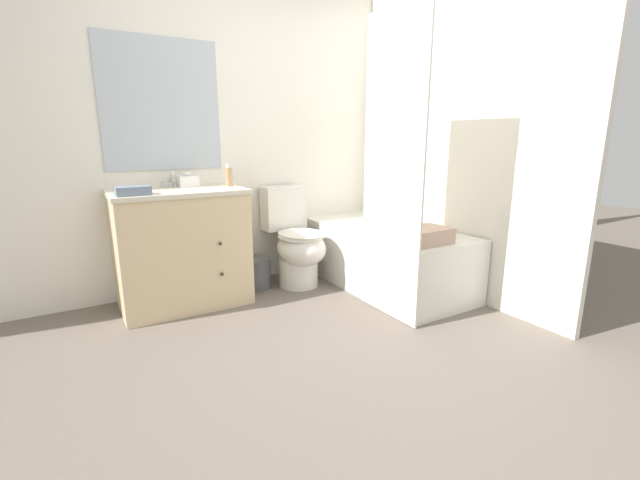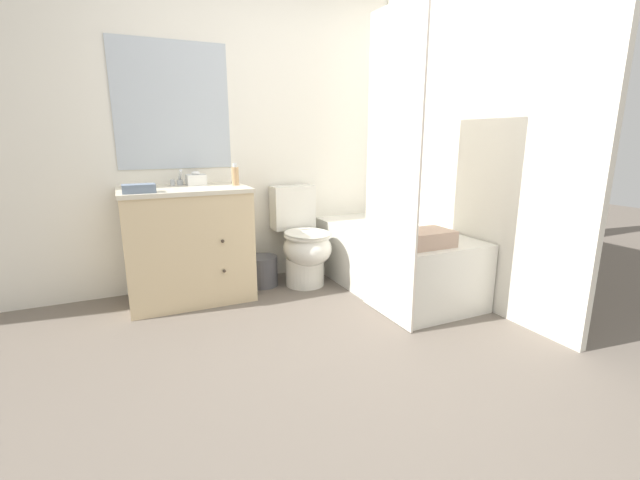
{
  "view_description": "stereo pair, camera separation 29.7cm",
  "coord_description": "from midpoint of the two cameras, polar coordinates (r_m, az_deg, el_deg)",
  "views": [
    {
      "loc": [
        -1.4,
        -1.75,
        1.21
      ],
      "look_at": [
        0.09,
        0.73,
        0.51
      ],
      "focal_mm": 24.0,
      "sensor_mm": 36.0,
      "label": 1
    },
    {
      "loc": [
        -1.14,
        -1.89,
        1.21
      ],
      "look_at": [
        0.09,
        0.73,
        0.51
      ],
      "focal_mm": 24.0,
      "sensor_mm": 36.0,
      "label": 2
    }
  ],
  "objects": [
    {
      "name": "ground_plane",
      "position": [
        2.53,
        8.89,
        -15.21
      ],
      "size": [
        14.0,
        14.0,
        0.0
      ],
      "primitive_type": "plane",
      "color": "#6B6056"
    },
    {
      "name": "wall_back",
      "position": [
        3.69,
        -5.26,
        14.2
      ],
      "size": [
        8.0,
        0.06,
        2.5
      ],
      "color": "white",
      "rests_on": "ground_plane"
    },
    {
      "name": "wall_right",
      "position": [
        3.6,
        18.51,
        13.57
      ],
      "size": [
        0.05,
        2.62,
        2.5
      ],
      "color": "white",
      "rests_on": "ground_plane"
    },
    {
      "name": "vanity_cabinet",
      "position": [
        3.3,
        -14.77,
        -0.46
      ],
      "size": [
        0.9,
        0.59,
        0.85
      ],
      "color": "beige",
      "rests_on": "ground_plane"
    },
    {
      "name": "sink_faucet",
      "position": [
        3.4,
        -15.79,
        7.61
      ],
      "size": [
        0.14,
        0.12,
        0.12
      ],
      "color": "silver",
      "rests_on": "vanity_cabinet"
    },
    {
      "name": "toilet",
      "position": [
        3.53,
        0.16,
        -0.4
      ],
      "size": [
        0.38,
        0.63,
        0.8
      ],
      "color": "silver",
      "rests_on": "ground_plane"
    },
    {
      "name": "bathtub",
      "position": [
        3.54,
        11.95,
        -2.44
      ],
      "size": [
        0.7,
        1.48,
        0.49
      ],
      "color": "silver",
      "rests_on": "ground_plane"
    },
    {
      "name": "shower_curtain",
      "position": [
        2.81,
        12.58,
        8.89
      ],
      "size": [
        0.02,
        0.58,
        1.98
      ],
      "color": "silver",
      "rests_on": "ground_plane"
    },
    {
      "name": "wastebasket",
      "position": [
        3.56,
        -5.37,
        -4.18
      ],
      "size": [
        0.25,
        0.25,
        0.25
      ],
      "color": "#4C4C51",
      "rests_on": "ground_plane"
    },
    {
      "name": "tissue_box",
      "position": [
        3.38,
        -13.8,
        7.83
      ],
      "size": [
        0.14,
        0.14,
        0.11
      ],
      "color": "white",
      "rests_on": "vanity_cabinet"
    },
    {
      "name": "soap_dispenser",
      "position": [
        3.3,
        -8.71,
        8.48
      ],
      "size": [
        0.05,
        0.05,
        0.17
      ],
      "color": "tan",
      "rests_on": "vanity_cabinet"
    },
    {
      "name": "hand_towel_folded",
      "position": [
        3.01,
        -20.45,
        6.44
      ],
      "size": [
        0.21,
        0.12,
        0.06
      ],
      "color": "slate",
      "rests_on": "vanity_cabinet"
    },
    {
      "name": "bath_towel_folded",
      "position": [
        2.98,
        16.69,
        0.21
      ],
      "size": [
        0.35,
        0.25,
        0.11
      ],
      "color": "tan",
      "rests_on": "bathtub"
    }
  ]
}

